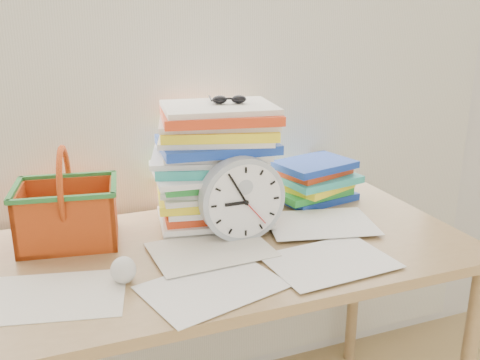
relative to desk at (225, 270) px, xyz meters
name	(u,v)px	position (x,y,z in m)	size (l,w,h in m)	color
curtain	(182,38)	(0.00, 0.38, 0.62)	(2.40, 0.01, 2.50)	silver
desk	(225,270)	(0.00, 0.00, 0.00)	(1.40, 0.70, 0.75)	olive
paper_stack	(214,165)	(0.03, 0.18, 0.26)	(0.36, 0.30, 0.37)	white
clock	(242,199)	(0.06, 0.03, 0.20)	(0.25, 0.25, 0.05)	#A9B3BC
sunglasses	(229,99)	(0.08, 0.18, 0.46)	(0.12, 0.10, 0.03)	black
book_stack	(315,181)	(0.42, 0.24, 0.15)	(0.27, 0.21, 0.14)	white
basket	(66,196)	(-0.40, 0.19, 0.21)	(0.28, 0.21, 0.28)	#D54E14
crumpled_ball	(123,270)	(-0.30, -0.10, 0.11)	(0.07, 0.07, 0.07)	white
scattered_papers	(224,244)	(0.00, 0.00, 0.08)	(1.26, 0.42, 0.02)	white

